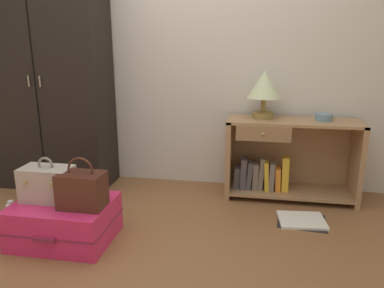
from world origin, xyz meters
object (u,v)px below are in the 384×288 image
(open_book_on_floor, at_px, (302,221))
(bowl, at_px, (324,117))
(wardrobe, at_px, (50,79))
(suitcase_large, at_px, (65,221))
(table_lamp, at_px, (264,87))
(bottle, at_px, (12,215))
(bookshelf, at_px, (285,159))
(handbag, at_px, (82,190))
(train_case, at_px, (48,184))

(open_book_on_floor, bearing_deg, bowl, 70.36)
(wardrobe, bearing_deg, suitcase_large, -59.11)
(table_lamp, height_order, bottle, table_lamp)
(wardrobe, bearing_deg, open_book_on_floor, -11.25)
(bookshelf, relative_size, bottle, 5.17)
(suitcase_large, bearing_deg, handbag, -14.36)
(table_lamp, xyz_separation_m, handbag, (-1.10, -1.07, -0.54))
(bookshelf, xyz_separation_m, train_case, (-1.57, -0.98, 0.06))
(table_lamp, bearing_deg, handbag, -136.01)
(bookshelf, bearing_deg, bowl, 1.73)
(bowl, xyz_separation_m, bottle, (-2.20, -0.92, -0.60))
(bottle, xyz_separation_m, open_book_on_floor, (2.03, 0.45, -0.09))
(suitcase_large, bearing_deg, bowl, 30.04)
(bookshelf, xyz_separation_m, table_lamp, (-0.20, 0.02, 0.60))
(wardrobe, xyz_separation_m, bottle, (0.13, -0.87, -0.87))
(suitcase_large, bearing_deg, train_case, 169.62)
(open_book_on_floor, bearing_deg, wardrobe, 168.75)
(bookshelf, distance_m, bottle, 2.14)
(bowl, relative_size, suitcase_large, 0.22)
(table_lamp, height_order, train_case, table_lamp)
(suitcase_large, relative_size, train_case, 1.92)
(bowl, height_order, open_book_on_floor, bowl)
(train_case, bearing_deg, bottle, 168.88)
(bowl, bearing_deg, wardrobe, -178.75)
(suitcase_large, bearing_deg, bottle, 169.06)
(bookshelf, height_order, open_book_on_floor, bookshelf)
(wardrobe, distance_m, bottle, 1.24)
(bottle, relative_size, open_book_on_floor, 0.56)
(train_case, relative_size, open_book_on_floor, 0.89)
(bookshelf, bearing_deg, table_lamp, 174.02)
(train_case, bearing_deg, bookshelf, 32.01)
(wardrobe, bearing_deg, handbag, -53.63)
(train_case, xyz_separation_m, handbag, (0.27, -0.06, 0.00))
(bowl, bearing_deg, open_book_on_floor, -109.64)
(bookshelf, xyz_separation_m, handbag, (-1.30, -1.04, 0.06))
(open_book_on_floor, bearing_deg, handbag, -157.90)
(handbag, bearing_deg, bottle, 168.13)
(bowl, distance_m, bottle, 2.46)
(bowl, xyz_separation_m, open_book_on_floor, (-0.17, -0.48, -0.69))
(suitcase_large, bearing_deg, table_lamp, 38.93)
(table_lamp, height_order, open_book_on_floor, table_lamp)
(train_case, relative_size, handbag, 1.00)
(wardrobe, distance_m, suitcase_large, 1.39)
(bookshelf, bearing_deg, handbag, -141.30)
(bookshelf, relative_size, open_book_on_floor, 2.88)
(open_book_on_floor, bearing_deg, train_case, -163.05)
(table_lamp, xyz_separation_m, bottle, (-1.72, -0.94, -0.83))
(bookshelf, xyz_separation_m, open_book_on_floor, (0.11, -0.47, -0.32))
(bookshelf, bearing_deg, bottle, -154.45)
(handbag, bearing_deg, suitcase_large, 165.64)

